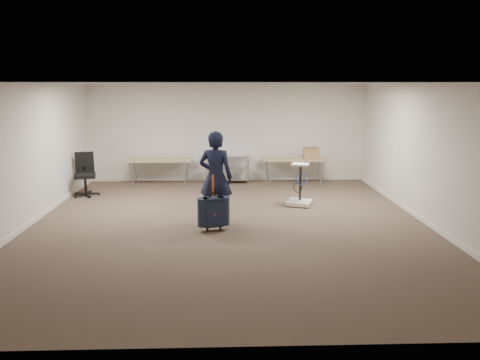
{
  "coord_description": "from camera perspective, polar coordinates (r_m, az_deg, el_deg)",
  "views": [
    {
      "loc": [
        -0.08,
        -9.08,
        2.77
      ],
      "look_at": [
        0.23,
        0.3,
        0.86
      ],
      "focal_mm": 35.0,
      "sensor_mm": 36.0,
      "label": 1
    }
  ],
  "objects": [
    {
      "name": "ground",
      "position": [
        9.49,
        -1.36,
        -5.48
      ],
      "size": [
        9.0,
        9.0,
        0.0
      ],
      "primitive_type": "plane",
      "color": "#47352B",
      "rests_on": "ground"
    },
    {
      "name": "office_chair",
      "position": [
        12.54,
        -18.32,
        -0.31
      ],
      "size": [
        0.66,
        0.66,
        1.1
      ],
      "color": "black",
      "rests_on": "ground"
    },
    {
      "name": "wire_shelf",
      "position": [
        13.48,
        -1.55,
        1.54
      ],
      "size": [
        1.22,
        0.47,
        0.8
      ],
      "color": "silver",
      "rests_on": "ground"
    },
    {
      "name": "room_shell",
      "position": [
        10.81,
        -1.44,
        -3.09
      ],
      "size": [
        8.0,
        9.0,
        9.0
      ],
      "color": "silver",
      "rests_on": "ground"
    },
    {
      "name": "folding_table_left",
      "position": [
        13.32,
        -9.76,
        2.29
      ],
      "size": [
        1.8,
        0.75,
        0.73
      ],
      "color": "tan",
      "rests_on": "ground"
    },
    {
      "name": "equipment_cart",
      "position": [
        11.04,
        7.27,
        -1.75
      ],
      "size": [
        0.7,
        0.7,
        0.99
      ],
      "color": "beige",
      "rests_on": "ground"
    },
    {
      "name": "cardboard_box",
      "position": [
        13.36,
        8.65,
        3.26
      ],
      "size": [
        0.45,
        0.35,
        0.32
      ],
      "primitive_type": "cube",
      "rotation": [
        0.0,
        0.0,
        -0.09
      ],
      "color": "#A0854A",
      "rests_on": "folding_table_right"
    },
    {
      "name": "folding_table_right",
      "position": [
        13.35,
        6.64,
        2.39
      ],
      "size": [
        1.8,
        0.75,
        0.73
      ],
      "color": "tan",
      "rests_on": "ground"
    },
    {
      "name": "person",
      "position": [
        9.47,
        -2.98,
        0.34
      ],
      "size": [
        0.77,
        0.6,
        1.88
      ],
      "primitive_type": "imported",
      "rotation": [
        0.0,
        0.0,
        2.91
      ],
      "color": "black",
      "rests_on": "ground"
    },
    {
      "name": "suitcase",
      "position": [
        9.04,
        -3.24,
        -3.89
      ],
      "size": [
        0.45,
        0.33,
        1.1
      ],
      "color": "black",
      "rests_on": "ground"
    }
  ]
}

